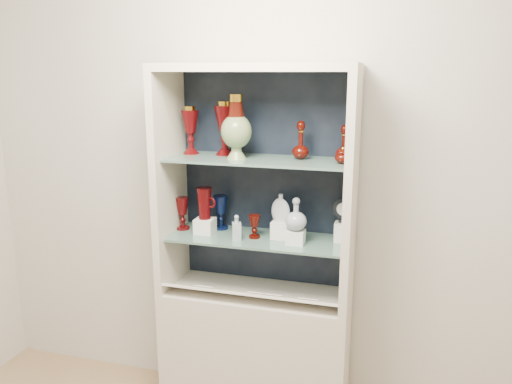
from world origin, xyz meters
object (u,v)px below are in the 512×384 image
(enamel_urn, at_px, (236,127))
(ruby_pitcher, at_px, (204,203))
(lidded_bowl, at_px, (343,155))
(clear_square_bottle, at_px, (237,227))
(cameo_medallion, at_px, (343,210))
(ruby_goblet_small, at_px, (254,227))
(clear_round_decanter, at_px, (296,215))
(cobalt_goblet, at_px, (221,212))
(pedestal_lamp_right, at_px, (225,128))
(flat_flask, at_px, (281,207))
(ruby_decanter_a, at_px, (301,138))
(ruby_goblet_tall, at_px, (182,213))
(pedestal_lamp_left, at_px, (190,130))
(ruby_decanter_b, at_px, (344,142))

(enamel_urn, distance_m, ruby_pitcher, 0.46)
(lidded_bowl, bearing_deg, clear_square_bottle, -175.34)
(cameo_medallion, bearing_deg, ruby_goblet_small, -162.32)
(enamel_urn, relative_size, lidded_bowl, 3.85)
(clear_square_bottle, relative_size, clear_round_decanter, 0.82)
(cobalt_goblet, bearing_deg, enamel_urn, -40.27)
(clear_square_bottle, bearing_deg, ruby_goblet_small, 34.12)
(pedestal_lamp_right, xyz_separation_m, enamel_urn, (0.10, -0.10, 0.02))
(cameo_medallion, bearing_deg, ruby_pitcher, -166.34)
(flat_flask, bearing_deg, lidded_bowl, 9.19)
(pedestal_lamp_right, height_order, ruby_decanter_a, pedestal_lamp_right)
(ruby_goblet_small, bearing_deg, ruby_goblet_tall, 174.81)
(lidded_bowl, distance_m, clear_round_decanter, 0.38)
(pedestal_lamp_left, bearing_deg, ruby_goblet_small, -10.98)
(ruby_goblet_tall, distance_m, ruby_pitcher, 0.16)
(cobalt_goblet, bearing_deg, flat_flask, -10.73)
(cobalt_goblet, bearing_deg, ruby_pitcher, -122.16)
(enamel_urn, relative_size, ruby_goblet_small, 2.62)
(pedestal_lamp_left, relative_size, clear_round_decanter, 1.55)
(flat_flask, bearing_deg, pedestal_lamp_left, -167.00)
(cameo_medallion, bearing_deg, enamel_urn, -162.77)
(lidded_bowl, distance_m, clear_square_bottle, 0.66)
(ruby_goblet_small, bearing_deg, ruby_decanter_a, 14.27)
(ruby_decanter_a, bearing_deg, lidded_bowl, -17.65)
(cobalt_goblet, bearing_deg, cameo_medallion, -2.53)
(ruby_decanter_b, xyz_separation_m, clear_square_bottle, (-0.52, -0.13, -0.45))
(flat_flask, bearing_deg, clear_round_decanter, -17.13)
(ruby_decanter_b, height_order, flat_flask, ruby_decanter_b)
(flat_flask, bearing_deg, cameo_medallion, 24.16)
(ruby_decanter_b, distance_m, cameo_medallion, 0.35)
(lidded_bowl, xyz_separation_m, cobalt_goblet, (-0.67, 0.11, -0.37))
(ruby_decanter_b, distance_m, ruby_goblet_tall, 0.96)
(ruby_goblet_tall, distance_m, cameo_medallion, 0.88)
(ruby_decanter_b, height_order, ruby_pitcher, ruby_decanter_b)
(enamel_urn, height_order, cobalt_goblet, enamel_urn)
(pedestal_lamp_left, relative_size, pedestal_lamp_right, 0.90)
(pedestal_lamp_right, distance_m, ruby_pitcher, 0.41)
(enamel_urn, xyz_separation_m, ruby_decanter_a, (0.32, 0.07, -0.05))
(ruby_goblet_tall, bearing_deg, ruby_pitcher, -11.96)
(pedestal_lamp_right, xyz_separation_m, ruby_decanter_a, (0.41, -0.03, -0.03))
(ruby_pitcher, xyz_separation_m, clear_square_bottle, (0.20, -0.06, -0.10))
(cameo_medallion, bearing_deg, pedestal_lamp_left, -171.39)
(pedestal_lamp_right, distance_m, flat_flask, 0.51)
(pedestal_lamp_left, relative_size, cameo_medallion, 1.93)
(enamel_urn, relative_size, clear_square_bottle, 2.41)
(ruby_goblet_tall, bearing_deg, clear_round_decanter, -6.14)
(clear_square_bottle, bearing_deg, clear_round_decanter, 4.36)
(ruby_goblet_tall, bearing_deg, cobalt_goblet, 17.06)
(flat_flask, distance_m, clear_round_decanter, 0.11)
(ruby_decanter_a, xyz_separation_m, ruby_decanter_b, (0.22, 0.01, -0.01))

